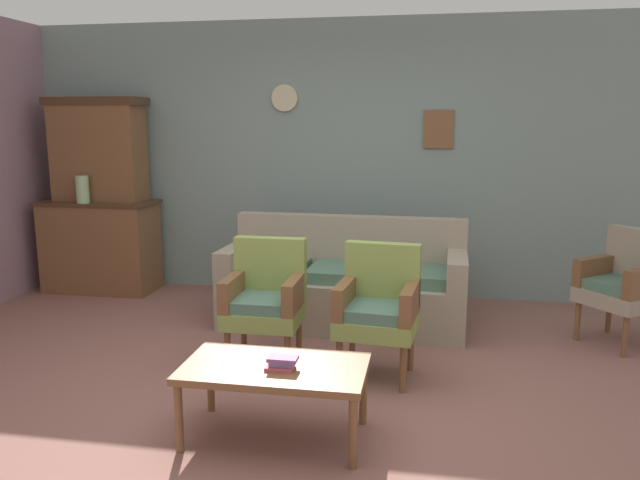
{
  "coord_description": "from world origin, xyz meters",
  "views": [
    {
      "loc": [
        0.84,
        -3.51,
        1.72
      ],
      "look_at": [
        0.04,
        0.97,
        0.85
      ],
      "focal_mm": 34.86,
      "sensor_mm": 36.0,
      "label": 1
    }
  ],
  "objects_px": {
    "vase_on_cabinet": "(82,189)",
    "book_stack_on_table": "(282,362)",
    "floral_couch": "(344,286)",
    "wingback_chair_by_fireplace": "(625,282)",
    "armchair_row_middle": "(266,297)",
    "coffee_table": "(275,373)",
    "side_cabinet": "(101,246)",
    "armchair_near_cabinet": "(378,305)"
  },
  "relations": [
    {
      "from": "vase_on_cabinet",
      "to": "book_stack_on_table",
      "type": "height_order",
      "value": "vase_on_cabinet"
    },
    {
      "from": "floral_couch",
      "to": "wingback_chair_by_fireplace",
      "type": "relative_size",
      "value": 2.3
    },
    {
      "from": "vase_on_cabinet",
      "to": "book_stack_on_table",
      "type": "xyz_separation_m",
      "value": [
        2.62,
        -2.54,
        -0.61
      ]
    },
    {
      "from": "armchair_row_middle",
      "to": "wingback_chair_by_fireplace",
      "type": "xyz_separation_m",
      "value": [
        2.63,
        0.91,
        0.0
      ]
    },
    {
      "from": "coffee_table",
      "to": "side_cabinet",
      "type": "bearing_deg",
      "value": 133.25
    },
    {
      "from": "floral_couch",
      "to": "coffee_table",
      "type": "bearing_deg",
      "value": -92.73
    },
    {
      "from": "floral_couch",
      "to": "coffee_table",
      "type": "relative_size",
      "value": 2.07
    },
    {
      "from": "floral_couch",
      "to": "coffee_table",
      "type": "height_order",
      "value": "floral_couch"
    },
    {
      "from": "armchair_near_cabinet",
      "to": "armchair_row_middle",
      "type": "bearing_deg",
      "value": 175.88
    },
    {
      "from": "vase_on_cabinet",
      "to": "side_cabinet",
      "type": "bearing_deg",
      "value": 72.73
    },
    {
      "from": "armchair_row_middle",
      "to": "book_stack_on_table",
      "type": "bearing_deg",
      "value": -70.6
    },
    {
      "from": "coffee_table",
      "to": "vase_on_cabinet",
      "type": "bearing_deg",
      "value": 135.82
    },
    {
      "from": "armchair_near_cabinet",
      "to": "wingback_chair_by_fireplace",
      "type": "xyz_separation_m",
      "value": [
        1.83,
        0.96,
        0.0
      ]
    },
    {
      "from": "side_cabinet",
      "to": "book_stack_on_table",
      "type": "bearing_deg",
      "value": -46.63
    },
    {
      "from": "side_cabinet",
      "to": "armchair_row_middle",
      "type": "height_order",
      "value": "side_cabinet"
    },
    {
      "from": "armchair_near_cabinet",
      "to": "coffee_table",
      "type": "distance_m",
      "value": 1.08
    },
    {
      "from": "side_cabinet",
      "to": "armchair_near_cabinet",
      "type": "height_order",
      "value": "side_cabinet"
    },
    {
      "from": "side_cabinet",
      "to": "floral_couch",
      "type": "distance_m",
      "value": 2.69
    },
    {
      "from": "floral_couch",
      "to": "wingback_chair_by_fireplace",
      "type": "distance_m",
      "value": 2.22
    },
    {
      "from": "side_cabinet",
      "to": "book_stack_on_table",
      "type": "distance_m",
      "value": 3.74
    },
    {
      "from": "armchair_near_cabinet",
      "to": "vase_on_cabinet",
      "type": "bearing_deg",
      "value": 153.25
    },
    {
      "from": "vase_on_cabinet",
      "to": "wingback_chair_by_fireplace",
      "type": "bearing_deg",
      "value": -6.72
    },
    {
      "from": "floral_couch",
      "to": "armchair_row_middle",
      "type": "xyz_separation_m",
      "value": [
        -0.42,
        -1.03,
        0.17
      ]
    },
    {
      "from": "floral_couch",
      "to": "armchair_near_cabinet",
      "type": "height_order",
      "value": "same"
    },
    {
      "from": "side_cabinet",
      "to": "coffee_table",
      "type": "height_order",
      "value": "side_cabinet"
    },
    {
      "from": "side_cabinet",
      "to": "vase_on_cabinet",
      "type": "height_order",
      "value": "vase_on_cabinet"
    },
    {
      "from": "armchair_row_middle",
      "to": "wingback_chair_by_fireplace",
      "type": "height_order",
      "value": "same"
    },
    {
      "from": "floral_couch",
      "to": "armchair_row_middle",
      "type": "distance_m",
      "value": 1.12
    },
    {
      "from": "armchair_row_middle",
      "to": "armchair_near_cabinet",
      "type": "xyz_separation_m",
      "value": [
        0.8,
        -0.06,
        0.0
      ]
    },
    {
      "from": "vase_on_cabinet",
      "to": "armchair_row_middle",
      "type": "height_order",
      "value": "vase_on_cabinet"
    },
    {
      "from": "vase_on_cabinet",
      "to": "armchair_near_cabinet",
      "type": "height_order",
      "value": "vase_on_cabinet"
    },
    {
      "from": "armchair_near_cabinet",
      "to": "wingback_chair_by_fireplace",
      "type": "bearing_deg",
      "value": 27.77
    },
    {
      "from": "side_cabinet",
      "to": "armchair_row_middle",
      "type": "distance_m",
      "value": 2.75
    },
    {
      "from": "armchair_row_middle",
      "to": "vase_on_cabinet",
      "type": "bearing_deg",
      "value": 146.63
    },
    {
      "from": "floral_couch",
      "to": "coffee_table",
      "type": "xyz_separation_m",
      "value": [
        -0.1,
        -2.04,
        0.05
      ]
    },
    {
      "from": "coffee_table",
      "to": "book_stack_on_table",
      "type": "relative_size",
      "value": 5.92
    },
    {
      "from": "wingback_chair_by_fireplace",
      "to": "book_stack_on_table",
      "type": "distance_m",
      "value": 3.0
    },
    {
      "from": "side_cabinet",
      "to": "vase_on_cabinet",
      "type": "relative_size",
      "value": 4.26
    },
    {
      "from": "armchair_row_middle",
      "to": "wingback_chair_by_fireplace",
      "type": "distance_m",
      "value": 2.79
    },
    {
      "from": "floral_couch",
      "to": "book_stack_on_table",
      "type": "xyz_separation_m",
      "value": [
        -0.05,
        -2.09,
        0.13
      ]
    },
    {
      "from": "floral_couch",
      "to": "armchair_row_middle",
      "type": "bearing_deg",
      "value": -112.29
    },
    {
      "from": "armchair_row_middle",
      "to": "coffee_table",
      "type": "relative_size",
      "value": 0.9
    }
  ]
}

